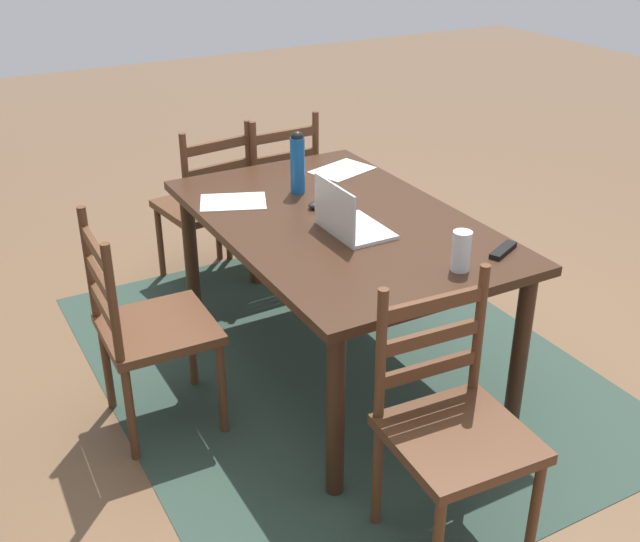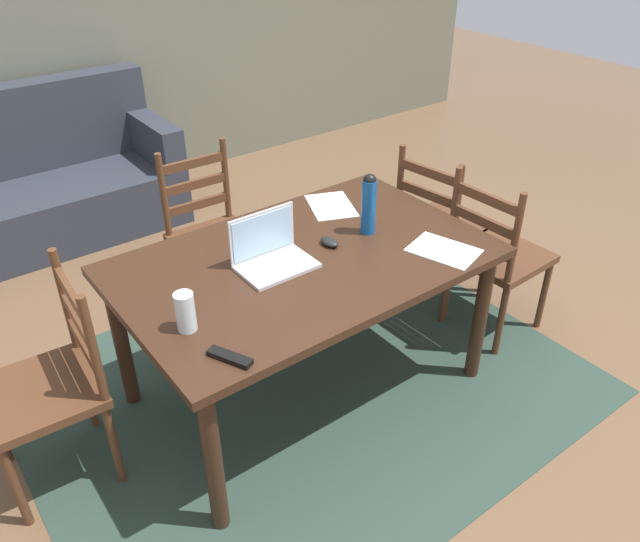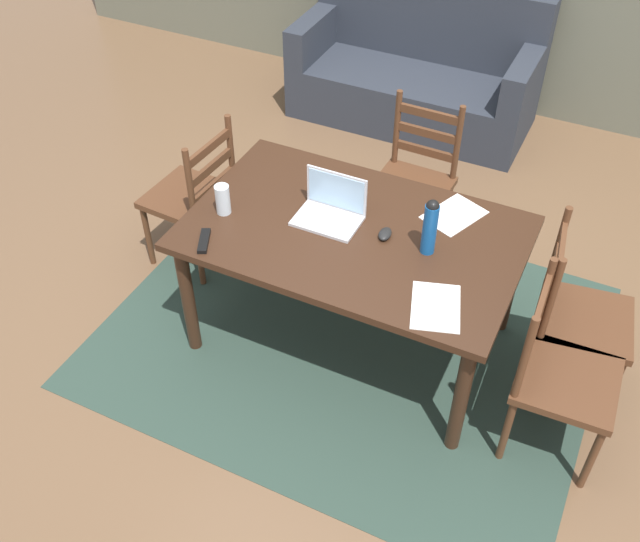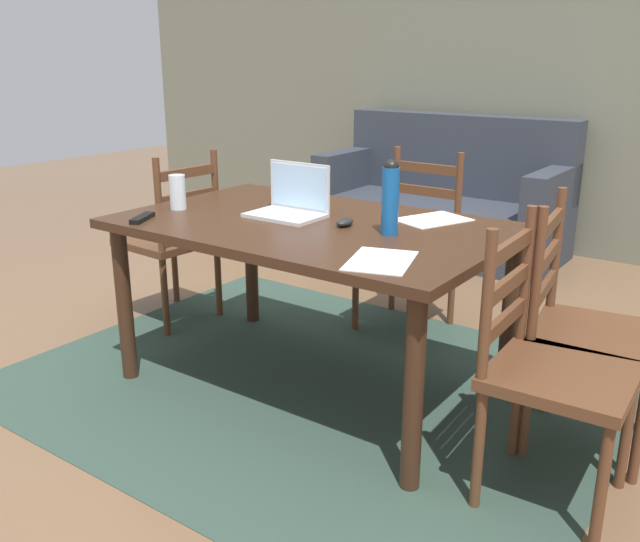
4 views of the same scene
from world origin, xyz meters
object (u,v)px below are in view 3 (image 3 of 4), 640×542
Objects in this scene: chair_far_head at (413,184)px; water_bottle at (430,226)px; computer_mouse at (385,234)px; drinking_glass at (223,199)px; dining_table at (354,243)px; couch at (417,73)px; laptop at (331,207)px; chair_left_far at (193,197)px; tv_remote at (204,241)px; chair_right_near at (559,376)px; chair_right_far at (577,317)px.

chair_far_head is 1.05m from water_bottle.
drinking_glass is at bearing -173.37° from computer_mouse.
dining_table is 0.90× the size of couch.
computer_mouse is at bearing 12.19° from drinking_glass.
laptop is (-0.15, 0.05, 0.14)m from dining_table.
computer_mouse is (1.26, -0.18, 0.31)m from chair_left_far.
drinking_glass reaches higher than tv_remote.
couch reaches higher than laptop.
drinking_glass is 0.26m from tv_remote.
water_bottle is at bearing -67.15° from chair_far_head.
tv_remote is at bearing -91.66° from couch.
dining_table is 1.71× the size of chair_left_far.
water_bottle reaches higher than tv_remote.
chair_far_head is 1.61m from couch.
chair_left_far is at bearing 142.01° from drinking_glass.
chair_left_far is at bearing -104.71° from couch.
computer_mouse reaches higher than dining_table.
dining_table is 1.14m from chair_right_near.
dining_table is at bearing -178.89° from water_bottle.
couch is 2.51m from computer_mouse.
laptop reaches higher than chair_right_near.
couch is 2.60m from drinking_glass.
tv_remote is (-0.61, -1.28, 0.31)m from chair_far_head.
computer_mouse is at bearing -8.37° from chair_left_far.
chair_far_head is at bearing 112.85° from water_bottle.
chair_right_near is 1.03m from computer_mouse.
dining_table is 2.48m from couch.
water_bottle is 1.88× the size of drinking_glass.
couch is at bearing 110.53° from water_bottle.
couch is at bearing 63.14° from tv_remote.
drinking_glass is (-0.65, -0.15, 0.16)m from dining_table.
chair_left_far is at bearing 179.92° from chair_right_far.
chair_right_near reaches higher than tv_remote.
chair_far_head is 6.05× the size of drinking_glass.
chair_right_near is (-0.00, -0.41, 0.00)m from chair_right_far.
chair_right_far reaches higher than drinking_glass.
chair_left_far is 9.50× the size of computer_mouse.
chair_left_far reaches higher than drinking_glass.
chair_right_near is at bearing -58.04° from couch.
couch is 10.59× the size of tv_remote.
tv_remote is at bearing -146.72° from dining_table.
chair_right_far is at bearing 5.27° from computer_mouse.
chair_right_far is 1.84m from tv_remote.
chair_left_far reaches higher than computer_mouse.
drinking_glass is (-1.75, -0.35, 0.37)m from chair_right_far.
dining_table is 9.58× the size of tv_remote.
drinking_glass is at bearing 178.25° from chair_right_near.
chair_right_near is 5.59× the size of tv_remote.
tv_remote is (0.04, -0.24, -0.07)m from drinking_glass.
computer_mouse is at bearing -74.10° from couch.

